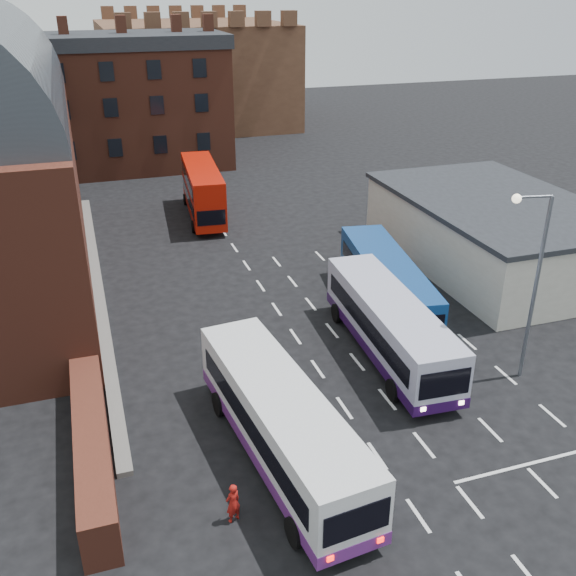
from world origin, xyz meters
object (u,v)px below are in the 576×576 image
object	(u,v)px
bus_blue	(387,281)
pedestrian_beige	(302,505)
bus_white_outbound	(281,419)
bus_white_inbound	(389,323)
pedestrian_red	(233,503)
street_lamp	(532,271)
bus_red_double	(203,191)

from	to	relation	value
bus_blue	pedestrian_beige	world-z (taller)	bus_blue
bus_white_outbound	bus_blue	xyz separation A→B (m)	(9.12, 9.81, -0.04)
bus_white_inbound	pedestrian_beige	distance (m)	11.64
bus_blue	pedestrian_red	world-z (taller)	bus_blue
bus_blue	pedestrian_beige	size ratio (longest dim) A/B	6.42
bus_white_inbound	bus_blue	xyz separation A→B (m)	(1.99, 4.33, -0.01)
bus_blue	pedestrian_red	xyz separation A→B (m)	(-11.58, -12.28, -1.00)
bus_blue	street_lamp	xyz separation A→B (m)	(2.69, -7.80, 3.47)
bus_white_outbound	bus_white_inbound	size ratio (longest dim) A/B	1.03
bus_blue	pedestrian_beige	bearing A→B (deg)	63.61
bus_white_outbound	pedestrian_beige	xyz separation A→B (m)	(-0.37, -3.37, -0.93)
pedestrian_red	bus_blue	bearing A→B (deg)	-155.63
bus_white_inbound	pedestrian_beige	xyz separation A→B (m)	(-7.50, -8.86, -0.90)
pedestrian_red	bus_white_outbound	bearing A→B (deg)	-157.23
pedestrian_beige	bus_white_outbound	bearing A→B (deg)	-106.67
bus_white_inbound	pedestrian_beige	bearing A→B (deg)	52.94
bus_blue	pedestrian_red	bearing A→B (deg)	56.04
bus_red_double	street_lamp	xyz separation A→B (m)	(8.97, -26.22, 3.13)
pedestrian_red	pedestrian_beige	world-z (taller)	pedestrian_beige
bus_red_double	pedestrian_beige	bearing A→B (deg)	89.18
bus_white_outbound	pedestrian_beige	size ratio (longest dim) A/B	6.54
pedestrian_beige	pedestrian_red	bearing A→B (deg)	-33.76
pedestrian_red	pedestrian_beige	bearing A→B (deg)	134.32
bus_white_inbound	street_lamp	bearing A→B (deg)	146.56
bus_white_inbound	pedestrian_red	bearing A→B (deg)	42.87
bus_white_inbound	pedestrian_beige	size ratio (longest dim) A/B	6.37
bus_red_double	street_lamp	size ratio (longest dim) A/B	1.16
bus_white_outbound	bus_blue	size ratio (longest dim) A/B	1.02
bus_white_inbound	bus_blue	distance (m)	4.76
bus_white_inbound	pedestrian_red	size ratio (longest dim) A/B	7.33
bus_white_outbound	bus_red_double	size ratio (longest dim) A/B	1.14
bus_white_outbound	bus_blue	bearing A→B (deg)	41.33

